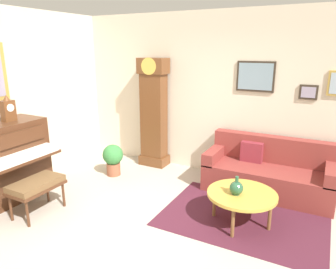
# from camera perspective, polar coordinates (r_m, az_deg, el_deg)

# --- Properties ---
(ground_plane) EXTENTS (6.40, 6.00, 0.10)m
(ground_plane) POSITION_cam_1_polar(r_m,az_deg,el_deg) (4.00, -5.34, -18.51)
(ground_plane) COLOR #B2A899
(wall_back) EXTENTS (5.30, 0.13, 2.80)m
(wall_back) POSITION_cam_1_polar(r_m,az_deg,el_deg) (5.52, 8.17, 7.30)
(wall_back) COLOR beige
(wall_back) RESTS_ON ground_plane
(area_rug) EXTENTS (2.10, 1.50, 0.01)m
(area_rug) POSITION_cam_1_polar(r_m,az_deg,el_deg) (4.40, 13.58, -14.63)
(area_rug) COLOR #4C1E2D
(area_rug) RESTS_ON ground_plane
(piano_bench) EXTENTS (0.42, 0.70, 0.48)m
(piano_bench) POSITION_cam_1_polar(r_m,az_deg,el_deg) (4.57, -23.05, -8.66)
(piano_bench) COLOR #4C2B19
(piano_bench) RESTS_ON ground_plane
(grandfather_clock) EXTENTS (0.52, 0.34, 2.03)m
(grandfather_clock) POSITION_cam_1_polar(r_m,az_deg,el_deg) (5.82, -2.64, 3.47)
(grandfather_clock) COLOR brown
(grandfather_clock) RESTS_ON ground_plane
(couch) EXTENTS (1.90, 0.80, 0.84)m
(couch) POSITION_cam_1_polar(r_m,az_deg,el_deg) (5.12, 17.93, -6.68)
(couch) COLOR maroon
(couch) RESTS_ON ground_plane
(coffee_table) EXTENTS (0.88, 0.88, 0.42)m
(coffee_table) POSITION_cam_1_polar(r_m,az_deg,el_deg) (4.11, 13.43, -10.74)
(coffee_table) COLOR gold
(coffee_table) RESTS_ON ground_plane
(mantel_clock) EXTENTS (0.13, 0.18, 0.38)m
(mantel_clock) POSITION_cam_1_polar(r_m,az_deg,el_deg) (5.02, -27.36, 4.12)
(mantel_clock) COLOR brown
(mantel_clock) RESTS_ON piano
(green_jug) EXTENTS (0.17, 0.17, 0.24)m
(green_jug) POSITION_cam_1_polar(r_m,az_deg,el_deg) (4.00, 12.45, -9.56)
(green_jug) COLOR #234C33
(green_jug) RESTS_ON coffee_table
(potted_plant) EXTENTS (0.36, 0.36, 0.56)m
(potted_plant) POSITION_cam_1_polar(r_m,az_deg,el_deg) (5.56, -10.08, -4.23)
(potted_plant) COLOR #935138
(potted_plant) RESTS_ON ground_plane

